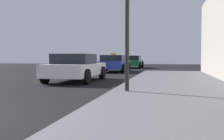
{
  "coord_description": "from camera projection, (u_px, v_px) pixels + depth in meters",
  "views": [
    {
      "loc": [
        3.66,
        -3.83,
        1.13
      ],
      "look_at": [
        2.38,
        2.4,
        0.83
      ],
      "focal_mm": 44.12,
      "sensor_mm": 36.0,
      "label": 1
    }
  ],
  "objects": [
    {
      "name": "car_green",
      "position": [
        132.0,
        62.0,
        28.21
      ],
      "size": [
        2.02,
        4.52,
        1.27
      ],
      "color": "#196638",
      "rests_on": "ground_plane"
    },
    {
      "name": "sidewalk",
      "position": [
        193.0,
        135.0,
        3.73
      ],
      "size": [
        4.0,
        32.0,
        0.15
      ],
      "primitive_type": "cube",
      "color": "#5B5B60",
      "rests_on": "ground_plane"
    },
    {
      "name": "car_white",
      "position": [
        76.0,
        67.0,
        12.72
      ],
      "size": [
        2.06,
        4.26,
        1.27
      ],
      "color": "white",
      "rests_on": "ground_plane"
    },
    {
      "name": "car_blue",
      "position": [
        114.0,
        63.0,
        20.85
      ],
      "size": [
        2.06,
        4.49,
        1.43
      ],
      "color": "#233899",
      "rests_on": "ground_plane"
    }
  ]
}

